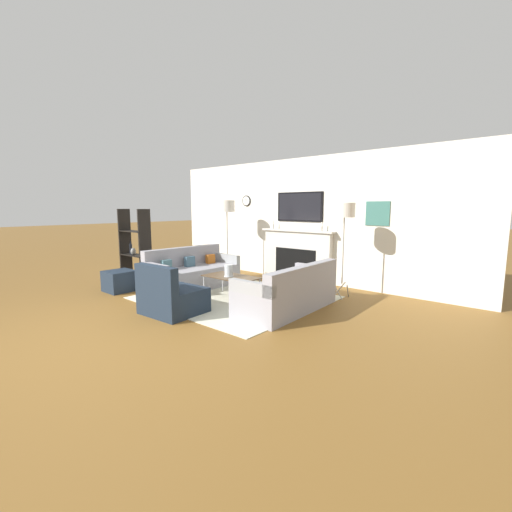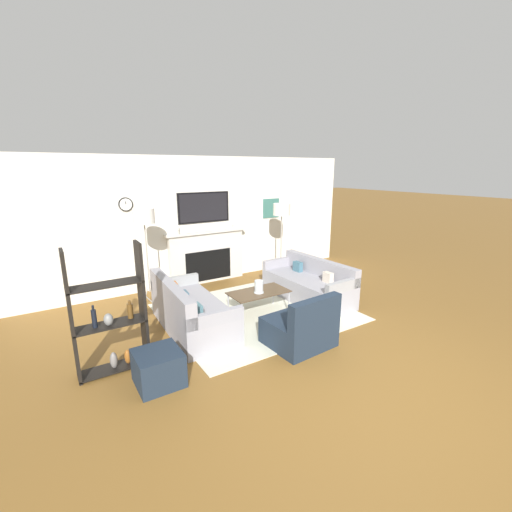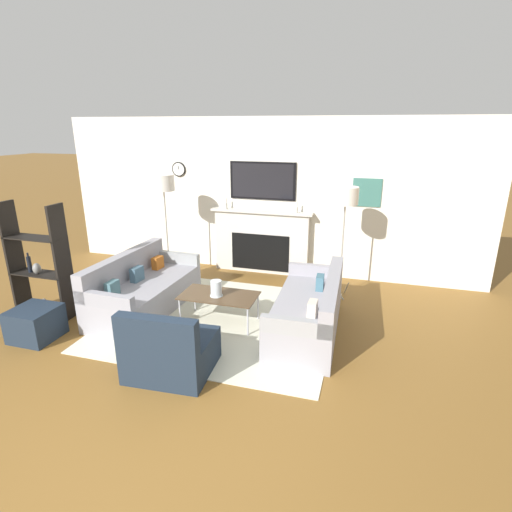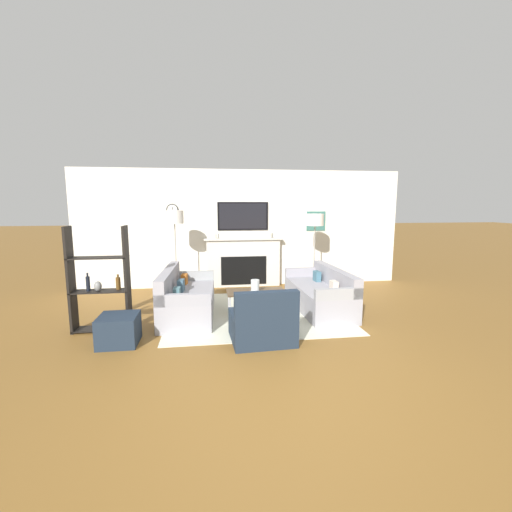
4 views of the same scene
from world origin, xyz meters
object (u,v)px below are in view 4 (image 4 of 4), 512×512
(hurricane_candle, at_px, (255,287))
(shelf_unit, at_px, (100,285))
(couch_right, at_px, (320,295))
(floor_lamp_right, at_px, (315,221))
(couch_left, at_px, (186,299))
(armchair, at_px, (262,324))
(ottoman, at_px, (119,330))
(floor_lamp_left, at_px, (174,219))
(coffee_table, at_px, (256,293))

(hurricane_candle, xyz_separation_m, shelf_unit, (-2.41, -0.41, 0.20))
(couch_right, relative_size, floor_lamp_right, 1.10)
(couch_left, xyz_separation_m, hurricane_candle, (1.19, -0.13, 0.22))
(armchair, relative_size, ottoman, 1.74)
(floor_lamp_right, xyz_separation_m, shelf_unit, (-3.91, -1.81, -0.85))
(couch_left, bearing_deg, couch_right, -0.01)
(floor_lamp_left, distance_m, ottoman, 2.84)
(couch_left, relative_size, ottoman, 3.64)
(couch_right, height_order, ottoman, couch_right)
(couch_left, xyz_separation_m, ottoman, (-0.84, -1.12, -0.08))
(couch_left, relative_size, armchair, 2.08)
(couch_right, height_order, armchair, armchair)
(coffee_table, bearing_deg, couch_left, 175.70)
(hurricane_candle, relative_size, floor_lamp_right, 0.12)
(hurricane_candle, relative_size, shelf_unit, 0.13)
(armchair, bearing_deg, hurricane_candle, 87.02)
(armchair, xyz_separation_m, floor_lamp_left, (-1.39, 2.59, 1.37))
(coffee_table, height_order, hurricane_candle, hurricane_candle)
(coffee_table, distance_m, shelf_unit, 2.50)
(floor_lamp_left, distance_m, shelf_unit, 2.24)
(couch_left, distance_m, shelf_unit, 1.40)
(armchair, distance_m, floor_lamp_right, 3.28)
(couch_right, height_order, hurricane_candle, couch_right)
(coffee_table, relative_size, hurricane_candle, 4.76)
(couch_right, relative_size, shelf_unit, 1.18)
(couch_right, height_order, shelf_unit, shelf_unit)
(armchair, bearing_deg, coffee_table, 85.96)
(couch_left, bearing_deg, armchair, -49.41)
(floor_lamp_left, bearing_deg, armchair, -61.73)
(coffee_table, xyz_separation_m, hurricane_candle, (-0.02, -0.04, 0.12))
(armchair, relative_size, floor_lamp_right, 0.52)
(floor_lamp_left, relative_size, ottoman, 3.49)
(floor_lamp_right, relative_size, ottoman, 3.34)
(armchair, distance_m, coffee_table, 1.23)
(coffee_table, distance_m, ottoman, 2.31)
(shelf_unit, relative_size, ottoman, 3.10)
(couch_left, height_order, armchair, couch_left)
(hurricane_candle, relative_size, floor_lamp_left, 0.12)
(couch_right, relative_size, hurricane_candle, 8.83)
(coffee_table, height_order, ottoman, coffee_table)
(couch_left, bearing_deg, ottoman, -127.00)
(hurricane_candle, xyz_separation_m, floor_lamp_right, (1.49, 1.40, 1.05))
(armchair, relative_size, hurricane_candle, 4.19)
(couch_right, bearing_deg, shelf_unit, -171.55)
(coffee_table, relative_size, floor_lamp_right, 0.59)
(couch_left, xyz_separation_m, couch_right, (2.41, -0.00, -0.01))
(couch_left, bearing_deg, floor_lamp_left, 101.72)
(floor_lamp_right, distance_m, shelf_unit, 4.39)
(shelf_unit, bearing_deg, ottoman, -56.82)
(couch_right, distance_m, ottoman, 3.44)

